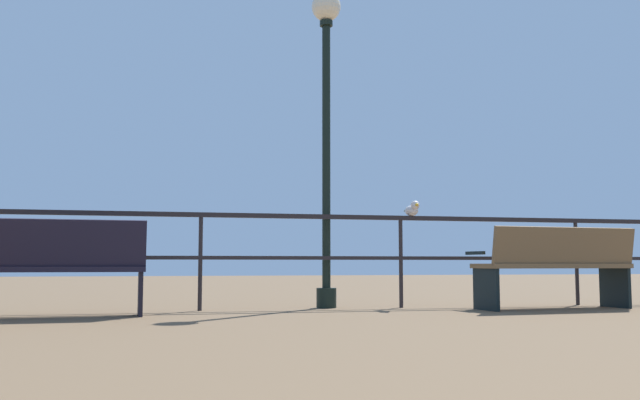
% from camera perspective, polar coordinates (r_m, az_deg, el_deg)
% --- Properties ---
extents(pier_railing, '(20.09, 0.05, 1.03)m').
position_cam_1_polar(pier_railing, '(7.69, -1.30, -3.11)').
color(pier_railing, black).
rests_on(pier_railing, ground_plane).
extents(bench_near_left, '(1.53, 0.62, 0.89)m').
position_cam_1_polar(bench_near_left, '(6.88, -20.26, -4.78)').
color(bench_near_left, black).
rests_on(bench_near_left, ground_plane).
extents(bench_near_right, '(1.76, 0.81, 0.88)m').
position_cam_1_polar(bench_near_right, '(8.06, 18.58, -4.83)').
color(bench_near_right, brown).
rests_on(bench_near_right, ground_plane).
extents(lamppost_center, '(0.34, 0.34, 3.72)m').
position_cam_1_polar(lamppost_center, '(8.13, 0.51, 8.46)').
color(lamppost_center, black).
rests_on(lamppost_center, ground_plane).
extents(seagull_on_rail, '(0.14, 0.36, 0.17)m').
position_cam_1_polar(seagull_on_rail, '(8.05, 7.47, -0.75)').
color(seagull_on_rail, silver).
rests_on(seagull_on_rail, pier_railing).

